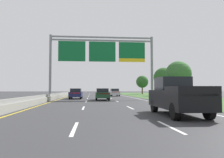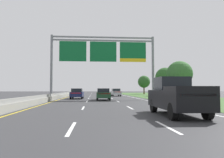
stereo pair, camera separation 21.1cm
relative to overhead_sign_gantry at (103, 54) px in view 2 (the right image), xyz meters
name	(u,v)px [view 2 (the right image)]	position (x,y,z in m)	size (l,w,h in m)	color
ground_plane	(101,99)	(-0.30, 1.30, -6.53)	(220.00, 220.00, 0.00)	#333335
lane_striping	(101,99)	(-0.30, 0.84, -6.53)	(11.96, 106.00, 0.01)	white
grass_verge_right	(191,99)	(13.65, 1.30, -6.52)	(14.00, 110.00, 0.02)	#3D602D
median_barrier_concrete	(56,97)	(-6.90, 1.30, -6.18)	(0.60, 110.00, 0.85)	gray
overhead_sign_gantry	(103,54)	(0.00, 0.00, 0.00)	(15.06, 0.42, 9.23)	gray
pickup_truck_black	(176,96)	(3.34, -19.54, -5.46)	(2.08, 5.43, 2.20)	black
car_navy_left_lane_sedan	(77,93)	(-3.88, 2.33, -5.71)	(1.87, 4.42, 1.57)	#161E47
car_darkgreen_centre_lane_sedan	(103,94)	(-0.07, -1.76, -5.71)	(1.85, 4.41, 1.57)	#193D23
car_silver_right_lane_sedan	(116,92)	(3.27, 14.45, -5.71)	(1.94, 4.45, 1.57)	#B2B5BA
roadside_tree_mid	(180,74)	(10.59, -1.86, -2.94)	(3.59, 3.59, 5.40)	#4C3823
roadside_tree_far	(165,78)	(14.38, 15.84, -2.51)	(4.43, 4.43, 6.24)	#4C3823
roadside_tree_distant	(144,82)	(12.78, 29.72, -2.99)	(3.45, 3.45, 5.29)	#4C3823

